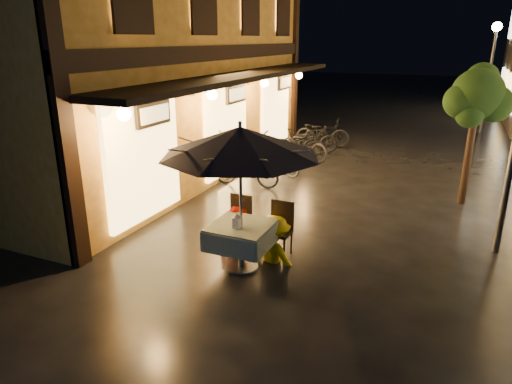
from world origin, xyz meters
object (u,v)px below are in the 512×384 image
at_px(bicycle_0, 246,168).
at_px(cafe_table, 241,235).
at_px(person_yellow, 275,218).
at_px(person_orange, 236,208).
at_px(patio_umbrella, 240,141).
at_px(table_lantern, 237,220).

bearing_deg(bicycle_0, cafe_table, -158.88).
bearing_deg(cafe_table, person_yellow, 54.29).
bearing_deg(person_orange, patio_umbrella, 129.55).
distance_m(person_orange, bicycle_0, 3.78).
bearing_deg(patio_umbrella, person_yellow, 54.29).
xyz_separation_m(table_lantern, person_orange, (-0.39, 0.74, -0.11)).
relative_size(cafe_table, person_orange, 0.61).
bearing_deg(table_lantern, cafe_table, 90.00).
bearing_deg(cafe_table, person_orange, 123.49).
distance_m(table_lantern, bicycle_0, 4.62).
distance_m(cafe_table, bicycle_0, 4.46).
distance_m(table_lantern, person_orange, 0.84).
relative_size(patio_umbrella, bicycle_0, 1.41).
height_order(cafe_table, person_orange, person_orange).
bearing_deg(table_lantern, patio_umbrella, 90.00).
relative_size(table_lantern, person_yellow, 0.16).
relative_size(cafe_table, table_lantern, 3.96).
distance_m(cafe_table, patio_umbrella, 1.56).
distance_m(person_yellow, bicycle_0, 4.18).
height_order(patio_umbrella, person_yellow, patio_umbrella).
bearing_deg(person_yellow, patio_umbrella, 68.31).
distance_m(patio_umbrella, person_orange, 1.51).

